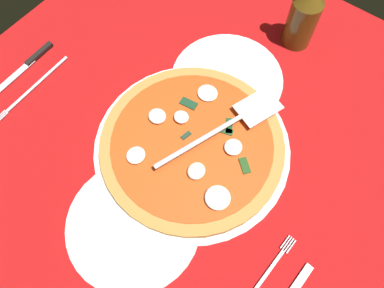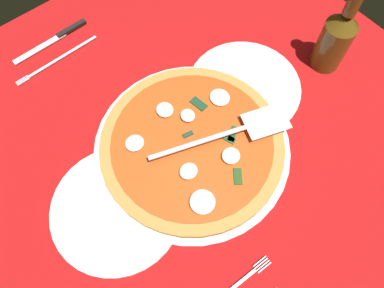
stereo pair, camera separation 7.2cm
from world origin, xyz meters
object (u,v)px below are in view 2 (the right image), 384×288
Objects in this scene: dinner_plate_left at (244,87)px; beer_bottle at (336,37)px; pizza_server at (229,133)px; dinner_plate_right at (117,208)px; pizza at (192,144)px; place_setting_near at (58,49)px.

dinner_plate_left is 21.35cm from beer_bottle.
pizza_server is (11.78, 7.51, 3.84)cm from dinner_plate_left.
dinner_plate_left is 0.99× the size of dinner_plate_right.
dinner_plate_left is 0.88× the size of pizza_server.
dinner_plate_right is at bearing 7.41° from dinner_plate_left.
dinner_plate_right is 56.37cm from beer_bottle.
pizza is 7.69cm from pizza_server.
pizza is at bearing 100.81° from place_setting_near.
place_setting_near reaches higher than dinner_plate_right.
pizza is (18.12, 3.96, 1.30)cm from dinner_plate_left.
beer_bottle reaches higher than dinner_plate_right.
place_setting_near is (26.26, -35.40, -0.15)cm from dinner_plate_left.
pizza_server reaches higher than pizza.
beer_bottle is (-18.72, 6.45, 7.97)cm from dinner_plate_left.
dinner_plate_left and dinner_plate_right have the same top height.
dinner_plate_right is 1.12× the size of place_setting_near.
dinner_plate_right is at bearing 74.10° from place_setting_near.
pizza is (-18.94, -0.85, 1.30)cm from dinner_plate_right.
pizza_server is at bearing 107.78° from place_setting_near.
place_setting_near is at bearing -42.93° from beer_bottle.
dinner_plate_right is (37.06, 4.82, 0.00)cm from dinner_plate_left.
place_setting_near is at bearing -78.32° from pizza.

